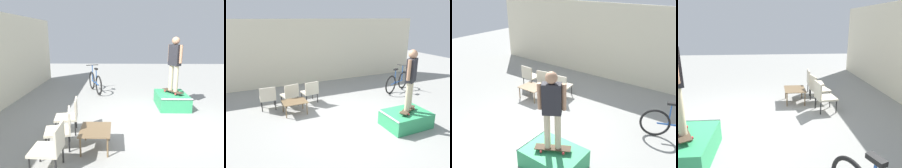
% 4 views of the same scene
% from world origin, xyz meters
% --- Properties ---
extents(ground_plane, '(24.00, 24.00, 0.00)m').
position_xyz_m(ground_plane, '(0.00, 0.00, 0.00)').
color(ground_plane, gray).
extents(house_wall_back, '(12.00, 0.06, 3.00)m').
position_xyz_m(house_wall_back, '(0.00, 4.71, 1.50)').
color(house_wall_back, beige).
rests_on(house_wall_back, ground_plane).
extents(skate_ramp_box, '(1.31, 0.94, 0.47)m').
position_xyz_m(skate_ramp_box, '(1.30, -0.70, 0.22)').
color(skate_ramp_box, '#339E60').
rests_on(skate_ramp_box, ground_plane).
extents(skateboard_on_ramp, '(0.77, 0.55, 0.07)m').
position_xyz_m(skateboard_on_ramp, '(1.31, -0.73, 0.53)').
color(skateboard_on_ramp, '#473828').
rests_on(skateboard_on_ramp, skate_ramp_box).
extents(person_skater, '(0.50, 0.37, 1.71)m').
position_xyz_m(person_skater, '(1.31, -0.73, 1.55)').
color(person_skater, '#C6B793').
rests_on(person_skater, skateboard_on_ramp).
extents(coffee_table, '(0.78, 0.62, 0.42)m').
position_xyz_m(coffee_table, '(-1.43, 1.52, 0.37)').
color(coffee_table, brown).
rests_on(coffee_table, ground_plane).
extents(patio_chair_left, '(0.54, 0.54, 0.83)m').
position_xyz_m(patio_chair_left, '(-2.19, 2.21, 0.45)').
color(patio_chair_left, black).
rests_on(patio_chair_left, ground_plane).
extents(patio_chair_center, '(0.62, 0.62, 0.83)m').
position_xyz_m(patio_chair_center, '(-1.41, 2.21, 0.45)').
color(patio_chair_center, black).
rests_on(patio_chair_center, ground_plane).
extents(patio_chair_right, '(0.58, 0.58, 0.83)m').
position_xyz_m(patio_chair_right, '(-0.67, 2.21, 0.45)').
color(patio_chair_right, black).
rests_on(patio_chair_right, ground_plane).
extents(bicycle, '(1.69, 0.75, 1.08)m').
position_xyz_m(bicycle, '(3.14, 1.98, 0.41)').
color(bicycle, black).
rests_on(bicycle, ground_plane).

